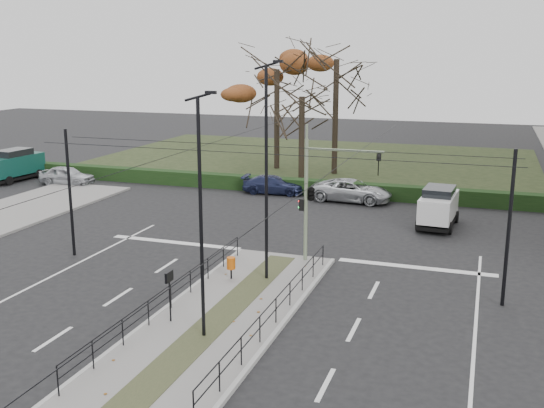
{
  "coord_description": "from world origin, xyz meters",
  "views": [
    {
      "loc": [
        8.62,
        -22.27,
        9.32
      ],
      "look_at": [
        -0.89,
        5.61,
        2.35
      ],
      "focal_mm": 42.0,
      "sensor_mm": 36.0,
      "label": 1
    }
  ],
  "objects_px": {
    "parked_car_fourth": "(352,191)",
    "parked_car_first": "(67,175)",
    "traffic_light": "(313,191)",
    "litter_bin": "(231,263)",
    "white_van": "(439,206)",
    "info_panel": "(169,282)",
    "rust_tree": "(277,69)",
    "streetlamp_median_far": "(267,172)",
    "green_van": "(15,164)",
    "streetlamp_median_near": "(201,217)",
    "bare_tree_near": "(302,103)",
    "bare_tree_center": "(337,68)",
    "parked_car_third": "(273,185)"
  },
  "relations": [
    {
      "from": "info_panel",
      "to": "streetlamp_median_near",
      "type": "relative_size",
      "value": 0.23
    },
    {
      "from": "parked_car_first",
      "to": "white_van",
      "type": "xyz_separation_m",
      "value": [
        26.57,
        -3.14,
        0.48
      ]
    },
    {
      "from": "traffic_light",
      "to": "white_van",
      "type": "relative_size",
      "value": 1.33
    },
    {
      "from": "rust_tree",
      "to": "streetlamp_median_near",
      "type": "bearing_deg",
      "value": -75.87
    },
    {
      "from": "litter_bin",
      "to": "white_van",
      "type": "bearing_deg",
      "value": 57.72
    },
    {
      "from": "streetlamp_median_far",
      "to": "parked_car_fourth",
      "type": "height_order",
      "value": "streetlamp_median_far"
    },
    {
      "from": "litter_bin",
      "to": "bare_tree_center",
      "type": "xyz_separation_m",
      "value": [
        -1.57,
        25.14,
        7.48
      ]
    },
    {
      "from": "traffic_light",
      "to": "streetlamp_median_near",
      "type": "height_order",
      "value": "streetlamp_median_near"
    },
    {
      "from": "info_panel",
      "to": "rust_tree",
      "type": "xyz_separation_m",
      "value": [
        -6.27,
        30.67,
        6.52
      ]
    },
    {
      "from": "parked_car_first",
      "to": "rust_tree",
      "type": "distance_m",
      "value": 18.21
    },
    {
      "from": "parked_car_fourth",
      "to": "parked_car_first",
      "type": "bearing_deg",
      "value": 97.3
    },
    {
      "from": "litter_bin",
      "to": "info_panel",
      "type": "relative_size",
      "value": 0.51
    },
    {
      "from": "parked_car_first",
      "to": "parked_car_fourth",
      "type": "xyz_separation_m",
      "value": [
        20.79,
        1.43,
        0.02
      ]
    },
    {
      "from": "parked_car_third",
      "to": "parked_car_fourth",
      "type": "bearing_deg",
      "value": -100.31
    },
    {
      "from": "streetlamp_median_far",
      "to": "parked_car_fourth",
      "type": "bearing_deg",
      "value": 89.0
    },
    {
      "from": "white_van",
      "to": "green_van",
      "type": "distance_m",
      "value": 31.34
    },
    {
      "from": "traffic_light",
      "to": "streetlamp_median_far",
      "type": "bearing_deg",
      "value": -111.3
    },
    {
      "from": "litter_bin",
      "to": "rust_tree",
      "type": "xyz_separation_m",
      "value": [
        -6.63,
        25.95,
        7.3
      ]
    },
    {
      "from": "info_panel",
      "to": "parked_car_first",
      "type": "distance_m",
      "value": 27.19
    },
    {
      "from": "info_panel",
      "to": "streetlamp_median_far",
      "type": "xyz_separation_m",
      "value": [
        1.77,
        5.23,
        3.11
      ]
    },
    {
      "from": "parked_car_third",
      "to": "bare_tree_near",
      "type": "distance_m",
      "value": 7.3
    },
    {
      "from": "streetlamp_median_near",
      "to": "parked_car_first",
      "type": "distance_m",
      "value": 29.03
    },
    {
      "from": "parked_car_fourth",
      "to": "green_van",
      "type": "distance_m",
      "value": 25.44
    },
    {
      "from": "white_van",
      "to": "streetlamp_median_near",
      "type": "bearing_deg",
      "value": -109.78
    },
    {
      "from": "streetlamp_median_far",
      "to": "info_panel",
      "type": "bearing_deg",
      "value": -108.69
    },
    {
      "from": "parked_car_first",
      "to": "rust_tree",
      "type": "relative_size",
      "value": 0.38
    },
    {
      "from": "rust_tree",
      "to": "traffic_light",
      "type": "bearing_deg",
      "value": -67.77
    },
    {
      "from": "white_van",
      "to": "green_van",
      "type": "height_order",
      "value": "green_van"
    },
    {
      "from": "streetlamp_median_near",
      "to": "litter_bin",
      "type": "bearing_deg",
      "value": 103.13
    },
    {
      "from": "green_van",
      "to": "bare_tree_near",
      "type": "xyz_separation_m",
      "value": [
        20.32,
        7.09,
        4.56
      ]
    },
    {
      "from": "traffic_light",
      "to": "litter_bin",
      "type": "relative_size",
      "value": 5.97
    },
    {
      "from": "info_panel",
      "to": "rust_tree",
      "type": "height_order",
      "value": "rust_tree"
    },
    {
      "from": "parked_car_third",
      "to": "bare_tree_near",
      "type": "relative_size",
      "value": 0.52
    },
    {
      "from": "litter_bin",
      "to": "parked_car_fourth",
      "type": "xyz_separation_m",
      "value": [
        1.68,
        16.38,
        -0.09
      ]
    },
    {
      "from": "parked_car_first",
      "to": "green_van",
      "type": "relative_size",
      "value": 0.84
    },
    {
      "from": "parked_car_first",
      "to": "streetlamp_median_far",
      "type": "bearing_deg",
      "value": -127.94
    },
    {
      "from": "litter_bin",
      "to": "streetlamp_median_far",
      "type": "height_order",
      "value": "streetlamp_median_far"
    },
    {
      "from": "parked_car_first",
      "to": "green_van",
      "type": "height_order",
      "value": "green_van"
    },
    {
      "from": "streetlamp_median_far",
      "to": "green_van",
      "type": "relative_size",
      "value": 1.87
    },
    {
      "from": "bare_tree_near",
      "to": "green_van",
      "type": "bearing_deg",
      "value": -160.75
    },
    {
      "from": "litter_bin",
      "to": "bare_tree_near",
      "type": "distance_m",
      "value": 22.89
    },
    {
      "from": "white_van",
      "to": "rust_tree",
      "type": "bearing_deg",
      "value": 134.92
    },
    {
      "from": "white_van",
      "to": "bare_tree_center",
      "type": "relative_size",
      "value": 0.35
    },
    {
      "from": "parked_car_fourth",
      "to": "bare_tree_center",
      "type": "relative_size",
      "value": 0.44
    },
    {
      "from": "streetlamp_median_near",
      "to": "parked_car_fourth",
      "type": "relative_size",
      "value": 1.58
    },
    {
      "from": "traffic_light",
      "to": "green_van",
      "type": "height_order",
      "value": "traffic_light"
    },
    {
      "from": "streetlamp_median_far",
      "to": "parked_car_first",
      "type": "height_order",
      "value": "streetlamp_median_far"
    },
    {
      "from": "green_van",
      "to": "bare_tree_near",
      "type": "relative_size",
      "value": 0.58
    },
    {
      "from": "streetlamp_median_near",
      "to": "bare_tree_near",
      "type": "relative_size",
      "value": 0.99
    },
    {
      "from": "rust_tree",
      "to": "streetlamp_median_far",
      "type": "bearing_deg",
      "value": -72.46
    }
  ]
}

